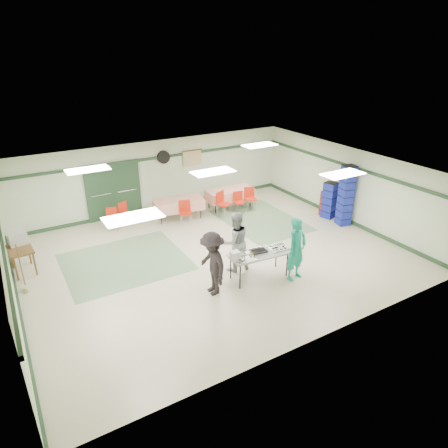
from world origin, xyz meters
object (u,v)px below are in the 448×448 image
volunteer_grey (235,242)px  chair_b (222,201)px  volunteer_teal (297,249)px  chair_loose_b (112,217)px  dining_table_b (179,204)px  crate_stack_red (326,204)px  chair_d (185,210)px  crate_stack_blue_b (330,200)px  broom (21,267)px  volunteer_dark (212,264)px  dining_table_a (230,194)px  office_printer (17,238)px  printer_table (21,252)px  serving_table (259,255)px  crate_stack_blue_a (346,196)px  chair_loose_a (124,211)px  chair_c (250,196)px  chair_a (239,200)px

volunteer_grey → chair_b: bearing=-110.0°
volunteer_teal → chair_b: (0.49, 4.87, -0.32)m
volunteer_grey → chair_loose_b: size_ratio=2.21×
dining_table_b → crate_stack_red: bearing=-19.8°
chair_d → crate_stack_blue_b: (4.88, -2.16, 0.15)m
crate_stack_red → broom: (-10.38, 0.27, 0.24)m
dining_table_b → broom: (-5.50, -2.32, 0.15)m
crate_stack_blue_b → volunteer_dark: bearing=-160.5°
volunteer_dark → dining_table_a: size_ratio=0.92×
dining_table_b → office_printer: 5.51m
volunteer_grey → chair_b: (1.68, 3.62, -0.31)m
dining_table_b → printer_table: bearing=-158.7°
serving_table → crate_stack_blue_b: size_ratio=1.28×
printer_table → dining_table_b: bearing=8.4°
chair_loose_b → crate_stack_red: crate_stack_red is taller
chair_d → crate_stack_blue_a: 5.71m
chair_loose_b → volunteer_grey: bearing=-46.7°
chair_loose_a → chair_b: bearing=-39.5°
crate_stack_blue_a → dining_table_a: bearing=127.6°
crate_stack_red → crate_stack_blue_a: bearing=-90.0°
chair_loose_a → office_printer: (-3.52, -1.40, 0.42)m
office_printer → crate_stack_red: bearing=-17.8°
volunteer_grey → chair_d: 3.64m
chair_loose_b → crate_stack_blue_b: crate_stack_blue_b is taller
serving_table → crate_stack_blue_b: crate_stack_blue_b is taller
chair_d → broom: (-5.50, -1.75, 0.18)m
broom → chair_loose_a: bearing=28.4°
volunteer_grey → printer_table: 6.03m
volunteer_grey → chair_loose_a: size_ratio=2.12×
volunteer_teal → crate_stack_blue_b: volunteer_teal is taller
serving_table → dining_table_b: (-0.19, 4.90, -0.14)m
volunteer_dark → crate_stack_blue_b: size_ratio=1.26×
volunteer_grey → dining_table_b: 4.20m
volunteer_teal → chair_d: bearing=89.6°
crate_stack_blue_a → crate_stack_red: 1.09m
crate_stack_blue_b → office_printer: 10.46m
broom → chair_c: bearing=2.5°
chair_c → chair_loose_b: 5.26m
chair_loose_b → volunteer_dark: bearing=-61.3°
chair_a → broom: (-7.76, -1.75, 0.22)m
chair_c → dining_table_a: bearing=150.8°
dining_table_a → serving_table: bearing=-108.6°
printer_table → crate_stack_red: bearing=-12.1°
dining_table_b → chair_d: chair_d is taller
chair_loose_a → crate_stack_red: 7.44m
chair_c → chair_loose_a: 4.80m
volunteer_dark → printer_table: bearing=-128.3°
crate_stack_blue_a → office_printer: bearing=166.1°
crate_stack_red → printer_table: crate_stack_red is taller
serving_table → printer_table: size_ratio=1.78×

